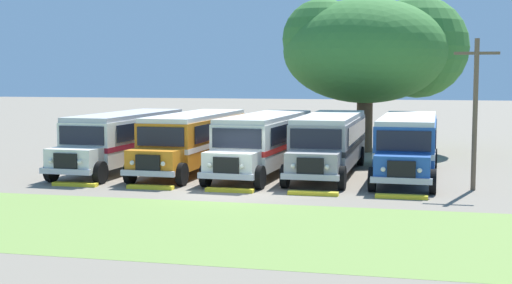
% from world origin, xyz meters
% --- Properties ---
extents(ground_plane, '(220.00, 220.00, 0.00)m').
position_xyz_m(ground_plane, '(0.00, 0.00, 0.00)').
color(ground_plane, slate).
extents(foreground_grass_strip, '(80.00, 8.68, 0.01)m').
position_xyz_m(foreground_grass_strip, '(0.00, -6.63, 0.00)').
color(foreground_grass_strip, olive).
rests_on(foreground_grass_strip, ground_plane).
extents(parked_bus_slot_0, '(3.08, 10.89, 2.82)m').
position_xyz_m(parked_bus_slot_0, '(-7.03, 5.70, 1.58)').
color(parked_bus_slot_0, silver).
rests_on(parked_bus_slot_0, ground_plane).
extents(parked_bus_slot_1, '(2.97, 10.88, 2.82)m').
position_xyz_m(parked_bus_slot_1, '(-3.44, 5.96, 1.58)').
color(parked_bus_slot_1, orange).
rests_on(parked_bus_slot_1, ground_plane).
extents(parked_bus_slot_2, '(3.27, 10.93, 2.82)m').
position_xyz_m(parked_bus_slot_2, '(0.18, 5.86, 1.58)').
color(parked_bus_slot_2, silver).
rests_on(parked_bus_slot_2, ground_plane).
extents(parked_bus_slot_3, '(2.81, 10.85, 2.82)m').
position_xyz_m(parked_bus_slot_3, '(3.26, 6.42, 1.58)').
color(parked_bus_slot_3, '#9E9993').
rests_on(parked_bus_slot_3, ground_plane).
extents(parked_bus_slot_4, '(2.92, 10.87, 2.82)m').
position_xyz_m(parked_bus_slot_4, '(6.97, 6.25, 1.58)').
color(parked_bus_slot_4, '#23519E').
rests_on(parked_bus_slot_4, ground_plane).
extents(curb_wheelstop_0, '(2.00, 0.36, 0.15)m').
position_xyz_m(curb_wheelstop_0, '(-6.85, -0.04, 0.07)').
color(curb_wheelstop_0, yellow).
rests_on(curb_wheelstop_0, ground_plane).
extents(curb_wheelstop_1, '(2.00, 0.36, 0.15)m').
position_xyz_m(curb_wheelstop_1, '(-3.42, -0.04, 0.07)').
color(curb_wheelstop_1, yellow).
rests_on(curb_wheelstop_1, ground_plane).
extents(curb_wheelstop_2, '(2.00, 0.36, 0.15)m').
position_xyz_m(curb_wheelstop_2, '(0.00, -0.04, 0.07)').
color(curb_wheelstop_2, yellow).
rests_on(curb_wheelstop_2, ground_plane).
extents(curb_wheelstop_3, '(2.00, 0.36, 0.15)m').
position_xyz_m(curb_wheelstop_3, '(3.42, -0.04, 0.07)').
color(curb_wheelstop_3, yellow).
rests_on(curb_wheelstop_3, ground_plane).
extents(curb_wheelstop_4, '(2.00, 0.36, 0.15)m').
position_xyz_m(curb_wheelstop_4, '(6.85, -0.04, 0.07)').
color(curb_wheelstop_4, yellow).
rests_on(curb_wheelstop_4, ground_plane).
extents(broad_shade_tree, '(11.24, 11.10, 9.59)m').
position_xyz_m(broad_shade_tree, '(4.56, 17.19, 6.36)').
color(broad_shade_tree, brown).
rests_on(broad_shade_tree, ground_plane).
extents(utility_pole, '(1.80, 0.20, 6.22)m').
position_xyz_m(utility_pole, '(9.68, 2.68, 3.35)').
color(utility_pole, brown).
rests_on(utility_pole, ground_plane).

